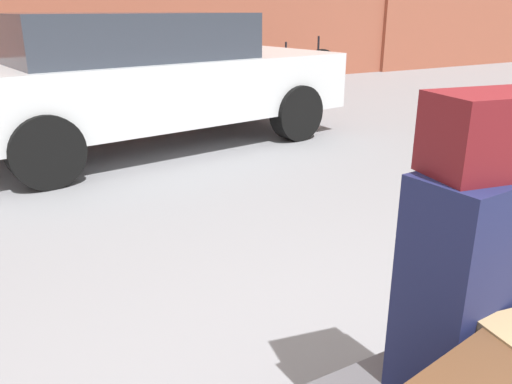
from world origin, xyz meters
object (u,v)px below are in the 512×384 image
bollard_kerb_near (240,86)px  parked_car (144,77)px  suitcase_navy_stacked_top (470,285)px  bicycle_leaning (296,68)px  bollard_kerb_mid (315,80)px  duffel_bag_maroon_topmost_pile (494,133)px

bollard_kerb_near → parked_car: bearing=-142.3°
parked_car → suitcase_navy_stacked_top: bearing=-97.0°
suitcase_navy_stacked_top → bicycle_leaning: (4.59, 7.70, -0.32)m
suitcase_navy_stacked_top → bollard_kerb_near: suitcase_navy_stacked_top is taller
bollard_kerb_mid → duffel_bag_maroon_topmost_pile: bearing=-122.7°
duffel_bag_maroon_topmost_pile → bicycle_leaning: 9.00m
parked_car → bollard_kerb_near: 2.58m
duffel_bag_maroon_topmost_pile → bollard_kerb_mid: duffel_bag_maroon_topmost_pile is taller
duffel_bag_maroon_topmost_pile → bollard_kerb_mid: (4.03, 6.29, -0.81)m
parked_car → bicycle_leaning: bearing=36.5°
parked_car → bollard_kerb_mid: parked_car is taller
parked_car → bicycle_leaning: parked_car is taller
bollard_kerb_near → duffel_bag_maroon_topmost_pile: bearing=-112.4°
duffel_bag_maroon_topmost_pile → bollard_kerb_near: bearing=78.4°
bicycle_leaning → bollard_kerb_near: (-1.99, -1.41, -0.04)m
duffel_bag_maroon_topmost_pile → suitcase_navy_stacked_top: bearing=0.0°
parked_car → bicycle_leaning: (4.01, 2.96, -0.39)m
bicycle_leaning → bollard_kerb_mid: size_ratio=2.52×
bicycle_leaning → bollard_kerb_mid: bicycle_leaning is taller
duffel_bag_maroon_topmost_pile → bollard_kerb_near: 6.85m
parked_car → bollard_kerb_near: (2.01, 1.56, -0.43)m
bollard_kerb_near → bollard_kerb_mid: (1.44, 0.00, 0.00)m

